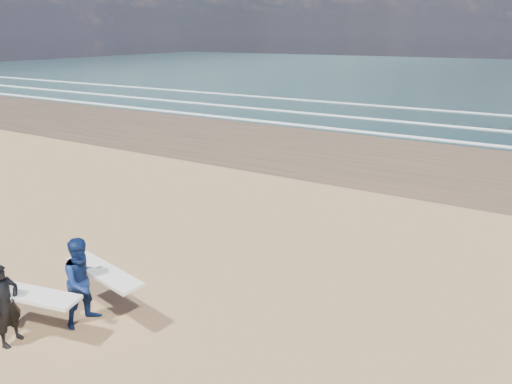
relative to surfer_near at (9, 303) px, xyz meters
The scene contains 2 objects.
surfer_near is the anchor object (origin of this frame).
surfer_far 1.43m from the surfer_near, 59.50° to the left, with size 2.26×1.33×1.93m.
Camera 1 is at (8.77, -4.68, 5.83)m, focal length 32.00 mm.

